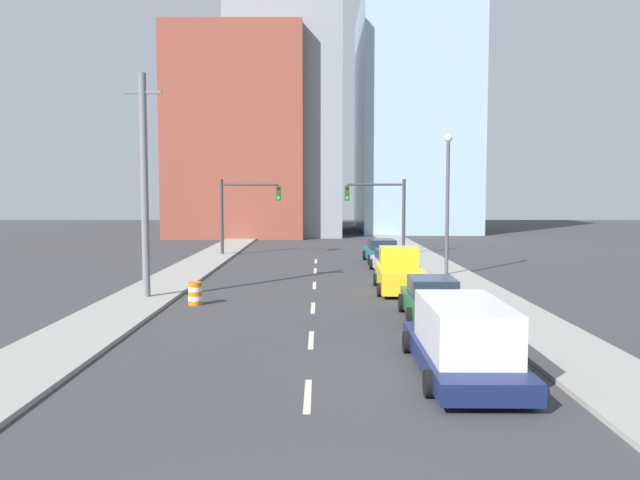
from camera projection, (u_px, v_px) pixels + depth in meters
The scene contains 21 objects.
sidewalk_left at pixel (226, 247), 52.40m from camera, with size 2.93×92.15×0.14m.
sidewalk_right at pixel (403, 247), 52.45m from camera, with size 2.93×92.15×0.14m.
lane_stripe_at_8m at pixel (305, 396), 14.19m from camera, with size 0.16×2.40×0.01m, color beige.
lane_stripe_at_13m at pixel (309, 340), 19.57m from camera, with size 0.16×2.40×0.01m, color beige.
lane_stripe_at_19m at pixel (311, 308), 25.03m from camera, with size 0.16×2.40×0.01m, color beige.
lane_stripe_at_25m at pixel (312, 285), 31.10m from camera, with size 0.16×2.40×0.01m, color beige.
lane_stripe_at_31m at pixel (313, 271), 36.97m from camera, with size 0.16×2.40×0.01m, color beige.
lane_stripe_at_36m at pixel (314, 261), 42.04m from camera, with size 0.16×2.40×0.01m, color beige.
building_brick_left at pixel (238, 137), 68.10m from camera, with size 14.00×16.00×21.35m.
building_office_center at pixel (285, 121), 71.94m from camera, with size 12.00×20.00×25.72m.
building_glass_right at pixel (410, 120), 75.94m from camera, with size 13.00×20.00×26.90m.
traffic_signal_left at pixel (238, 206), 45.59m from camera, with size 4.46×0.35×5.62m.
traffic_signal_right at pixel (383, 206), 45.63m from camera, with size 4.46×0.35×5.62m.
utility_pole_left_mid at pixel (142, 185), 26.57m from camera, with size 1.60×0.32×9.66m.
traffic_barrel at pixel (193, 294), 25.61m from camera, with size 0.56×0.56×0.95m.
street_lamp at pixel (445, 194), 34.10m from camera, with size 0.44×0.44×7.80m.
box_truck_navy at pixel (460, 339), 15.81m from camera, with size 2.54×6.40×1.90m.
sedan_green at pixel (430, 300), 22.72m from camera, with size 2.23×4.67×1.53m.
pickup_truck_yellow at pixel (397, 273), 29.48m from camera, with size 2.44×5.36×2.02m.
sedan_silver at pixel (388, 262), 36.22m from camera, with size 2.19×4.72×1.35m.
sedan_teal at pixel (379, 252), 41.56m from camera, with size 2.34×4.84×1.52m.
Camera 1 is at (0.28, -6.16, 4.61)m, focal length 35.00 mm.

